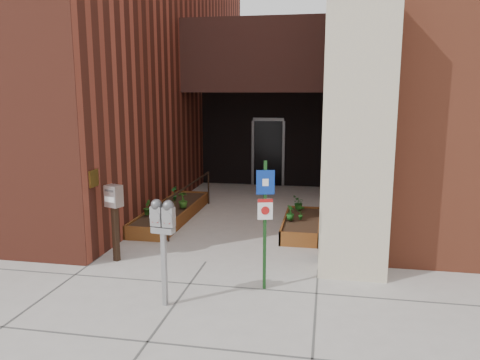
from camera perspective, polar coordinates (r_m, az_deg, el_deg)
The scene contains 15 objects.
ground at distance 8.58m, azimuth -4.20°, elevation -9.92°, with size 80.00×80.00×0.00m, color #9E9991.
architecture at distance 14.95m, azimuth 1.92°, elevation 18.24°, with size 20.00×14.60×10.00m.
planter_left at distance 11.44m, azimuth -8.28°, elevation -4.02°, with size 0.90×3.60×0.30m.
planter_right at distance 10.37m, azimuth 7.57°, elevation -5.53°, with size 0.80×2.20×0.30m.
handrail at distance 11.10m, azimuth -6.00°, elevation -1.16°, with size 0.04×3.34×0.90m.
parking_meter at distance 6.61m, azimuth -9.38°, elevation -5.34°, with size 0.36×0.19×1.56m.
sign_post at distance 7.07m, azimuth 3.07°, elevation -3.88°, with size 0.27×0.10×2.01m.
payment_dropbox at distance 8.61m, azimuth -15.08°, elevation -3.16°, with size 0.33×0.29×1.40m.
shrub_left_a at distance 10.49m, azimuth -8.61°, elevation -3.29°, with size 0.36×0.36×0.40m, color #21601B.
shrub_left_b at distance 10.71m, azimuth -11.28°, elevation -3.29°, with size 0.18×0.18×0.33m, color #235117.
shrub_left_c at distance 11.21m, azimuth -6.97°, elevation -2.40°, with size 0.21×0.21×0.38m, color #295919.
shrub_left_d at distance 12.09m, azimuth -8.02°, elevation -1.57°, with size 0.18×0.18×0.34m, color #1B5E1F.
shrub_right_a at distance 10.13m, azimuth 6.15°, elevation -3.98°, with size 0.18×0.18×0.32m, color #165017.
shrub_right_b at distance 10.19m, azimuth 7.44°, elevation -3.91°, with size 0.17×0.17×0.32m, color #195518.
shrub_right_c at distance 11.04m, azimuth 7.15°, elevation -2.77°, with size 0.29×0.29×0.32m, color #195117.
Camera 1 is at (2.09, -7.75, 3.01)m, focal length 35.00 mm.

